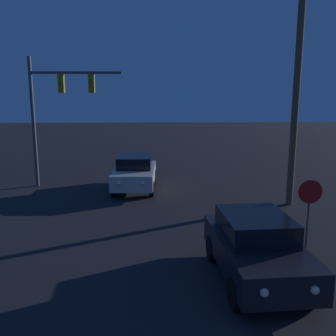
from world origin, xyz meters
name	(u,v)px	position (x,y,z in m)	size (l,w,h in m)	color
car_near	(256,247)	(2.05, 8.71, 0.85)	(2.14, 4.16, 1.65)	black
car_far	(135,172)	(-1.47, 17.83, 0.85)	(2.06, 4.12, 1.65)	beige
traffic_signal_mast	(55,102)	(-5.37, 18.69, 4.22)	(4.47, 0.30, 6.37)	#4C4C51
stop_sign	(309,201)	(4.06, 10.44, 1.51)	(0.71, 0.07, 2.16)	#4C4C51
utility_pole	(297,83)	(5.20, 15.07, 5.04)	(1.43, 0.28, 9.80)	brown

